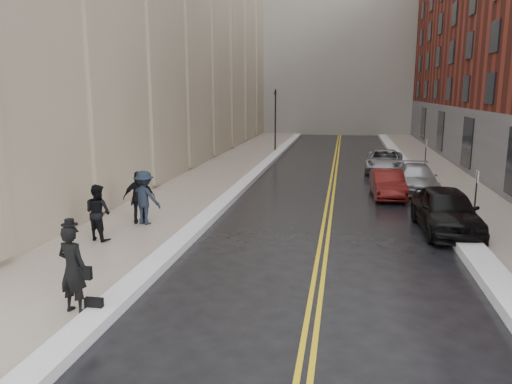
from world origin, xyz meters
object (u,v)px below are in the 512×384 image
at_px(car_silver_near, 417,178).
at_px(pedestrian_a, 98,212).
at_px(car_black, 446,210).
at_px(car_silver_far, 384,161).
at_px(pedestrian_b, 144,198).
at_px(pedestrian_main, 73,269).
at_px(car_maroon, 388,184).
at_px(pedestrian_c, 139,197).

bearing_deg(car_silver_near, pedestrian_a, -135.02).
distance_m(car_black, car_silver_far, 13.96).
relative_size(car_black, car_silver_near, 1.04).
bearing_deg(pedestrian_b, car_silver_near, -126.67).
height_order(pedestrian_main, pedestrian_a, pedestrian_main).
relative_size(car_silver_near, pedestrian_a, 2.43).
relative_size(pedestrian_a, pedestrian_b, 0.94).
height_order(car_maroon, car_silver_near, car_silver_near).
relative_size(car_silver_near, car_silver_far, 0.92).
height_order(car_maroon, car_silver_far, car_silver_far).
relative_size(car_black, car_silver_far, 0.96).
relative_size(car_black, pedestrian_b, 2.38).
relative_size(pedestrian_main, pedestrian_a, 1.08).
bearing_deg(pedestrian_a, pedestrian_c, -82.75).
bearing_deg(pedestrian_main, car_silver_near, -106.14).
height_order(car_silver_far, pedestrian_a, pedestrian_a).
bearing_deg(car_silver_far, pedestrian_c, -118.90).
xyz_separation_m(car_black, car_maroon, (-1.60, 5.92, -0.16)).
relative_size(pedestrian_a, pedestrian_c, 0.95).
distance_m(car_maroon, car_silver_far, 8.01).
height_order(car_black, pedestrian_main, pedestrian_main).
bearing_deg(pedestrian_main, car_maroon, -104.55).
xyz_separation_m(car_silver_near, pedestrian_c, (-11.24, -9.05, 0.48)).
distance_m(pedestrian_main, pedestrian_c, 7.74).
height_order(car_black, car_silver_far, car_black).
bearing_deg(car_maroon, car_silver_far, 84.29).
xyz_separation_m(pedestrian_a, pedestrian_c, (0.50, 2.26, 0.05)).
distance_m(pedestrian_b, pedestrian_c, 0.24).
xyz_separation_m(car_silver_far, pedestrian_main, (-8.43, -22.78, 0.47)).
height_order(car_silver_near, pedestrian_c, pedestrian_c).
bearing_deg(pedestrian_a, car_silver_far, -101.38).
bearing_deg(car_maroon, pedestrian_c, -145.80).
distance_m(pedestrian_main, pedestrian_a, 5.72).
relative_size(car_black, pedestrian_main, 2.36).
height_order(car_silver_near, car_silver_far, car_silver_far).
relative_size(pedestrian_b, pedestrian_c, 1.02).
distance_m(car_maroon, pedestrian_b, 11.91).
bearing_deg(pedestrian_b, pedestrian_c, -2.02).
relative_size(car_maroon, pedestrian_main, 1.98).
bearing_deg(pedestrian_a, pedestrian_main, 131.80).
bearing_deg(pedestrian_main, car_black, -123.40).
height_order(car_black, car_silver_near, car_black).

